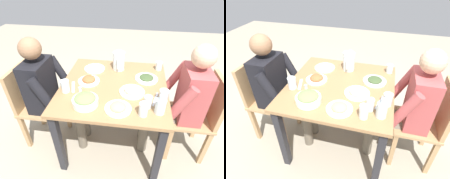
# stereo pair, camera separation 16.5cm
# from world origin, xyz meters

# --- Properties ---
(ground_plane) EXTENTS (8.00, 8.00, 0.00)m
(ground_plane) POSITION_xyz_m (0.00, 0.00, 0.00)
(ground_plane) COLOR #9E937F
(dining_table) EXTENTS (0.97, 0.97, 0.74)m
(dining_table) POSITION_xyz_m (0.00, 0.00, 0.63)
(dining_table) COLOR #997047
(dining_table) RESTS_ON ground_plane
(chair_near) EXTENTS (0.40, 0.40, 0.88)m
(chair_near) POSITION_xyz_m (0.06, -0.81, 0.50)
(chair_near) COLOR tan
(chair_near) RESTS_ON ground_plane
(chair_far) EXTENTS (0.40, 0.40, 0.88)m
(chair_far) POSITION_xyz_m (0.01, 0.81, 0.50)
(chair_far) COLOR tan
(chair_far) RESTS_ON ground_plane
(diner_near) EXTENTS (0.48, 0.53, 1.18)m
(diner_near) POSITION_xyz_m (0.06, -0.61, 0.65)
(diner_near) COLOR black
(diner_near) RESTS_ON ground_plane
(diner_far) EXTENTS (0.48, 0.53, 1.18)m
(diner_far) POSITION_xyz_m (0.01, 0.61, 0.65)
(diner_far) COLOR #B24C4C
(diner_far) RESTS_ON ground_plane
(water_pitcher) EXTENTS (0.16, 0.12, 0.19)m
(water_pitcher) POSITION_xyz_m (-0.30, 0.01, 0.84)
(water_pitcher) COLOR silver
(water_pitcher) RESTS_ON dining_table
(salad_bowl) EXTENTS (0.21, 0.21, 0.09)m
(salad_bowl) POSITION_xyz_m (0.30, -0.19, 0.78)
(salad_bowl) COLOR white
(salad_bowl) RESTS_ON dining_table
(plate_beans) EXTENTS (0.22, 0.22, 0.05)m
(plate_beans) POSITION_xyz_m (0.09, 0.17, 0.76)
(plate_beans) COLOR white
(plate_beans) RESTS_ON dining_table
(plate_rice_curry) EXTENTS (0.20, 0.20, 0.06)m
(plate_rice_curry) POSITION_xyz_m (-0.02, -0.24, 0.76)
(plate_rice_curry) COLOR white
(plate_rice_curry) RESTS_ON dining_table
(plate_dolmas) EXTENTS (0.22, 0.22, 0.04)m
(plate_dolmas) POSITION_xyz_m (-0.14, 0.30, 0.76)
(plate_dolmas) COLOR white
(plate_dolmas) RESTS_ON dining_table
(plate_fries) EXTENTS (0.21, 0.21, 0.05)m
(plate_fries) POSITION_xyz_m (0.33, 0.08, 0.76)
(plate_fries) COLOR white
(plate_fries) RESTS_ON dining_table
(plate_yoghurt) EXTENTS (0.21, 0.21, 0.05)m
(plate_yoghurt) POSITION_xyz_m (-0.26, -0.24, 0.76)
(plate_yoghurt) COLOR white
(plate_yoghurt) RESTS_ON dining_table
(water_glass_by_pitcher) EXTENTS (0.07, 0.07, 0.09)m
(water_glass_by_pitcher) POSITION_xyz_m (-0.35, 0.42, 0.79)
(water_glass_by_pitcher) COLOR silver
(water_glass_by_pitcher) RESTS_ON dining_table
(water_glass_far_right) EXTENTS (0.07, 0.07, 0.11)m
(water_glass_far_right) POSITION_xyz_m (0.15, -0.40, 0.80)
(water_glass_far_right) COLOR silver
(water_glass_far_right) RESTS_ON dining_table
(water_glass_far_left) EXTENTS (0.08, 0.08, 0.10)m
(water_glass_far_left) POSITION_xyz_m (0.17, 0.43, 0.79)
(water_glass_far_left) COLOR silver
(water_glass_far_left) RESTS_ON dining_table
(water_glass_near_left) EXTENTS (0.06, 0.06, 0.10)m
(water_glass_near_left) POSITION_xyz_m (0.27, 0.30, 0.79)
(water_glass_near_left) COLOR silver
(water_glass_near_left) RESTS_ON dining_table
(water_glass_near_right) EXTENTS (0.07, 0.07, 0.11)m
(water_glass_near_right) POSITION_xyz_m (0.36, 0.27, 0.80)
(water_glass_near_right) COLOR silver
(water_glass_near_right) RESTS_ON dining_table
(oil_carafe) EXTENTS (0.08, 0.08, 0.16)m
(oil_carafe) POSITION_xyz_m (0.32, 0.39, 0.80)
(oil_carafe) COLOR silver
(oil_carafe) RESTS_ON dining_table
(salt_shaker) EXTENTS (0.03, 0.03, 0.05)m
(salt_shaker) POSITION_xyz_m (0.15, -0.27, 0.77)
(salt_shaker) COLOR white
(salt_shaker) RESTS_ON dining_table
(fork_near) EXTENTS (0.17, 0.08, 0.01)m
(fork_near) POSITION_xyz_m (0.09, -0.36, 0.75)
(fork_near) COLOR silver
(fork_near) RESTS_ON dining_table
(knife_near) EXTENTS (0.18, 0.06, 0.01)m
(knife_near) POSITION_xyz_m (0.16, 0.37, 0.75)
(knife_near) COLOR silver
(knife_near) RESTS_ON dining_table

